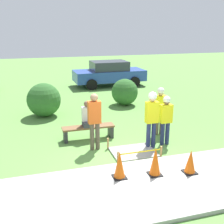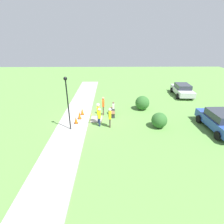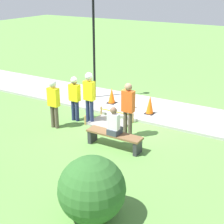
{
  "view_description": "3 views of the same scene",
  "coord_description": "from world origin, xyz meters",
  "px_view_note": "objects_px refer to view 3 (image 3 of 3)",
  "views": [
    {
      "loc": [
        -2.56,
        -6.87,
        3.83
      ],
      "look_at": [
        -0.11,
        1.43,
        1.17
      ],
      "focal_mm": 45.0,
      "sensor_mm": 36.0,
      "label": 1
    },
    {
      "loc": [
        15.19,
        1.92,
        7.25
      ],
      "look_at": [
        0.87,
        2.14,
        0.98
      ],
      "focal_mm": 28.0,
      "sensor_mm": 36.0,
      "label": 2
    },
    {
      "loc": [
        -5.61,
        10.5,
        4.91
      ],
      "look_at": [
        -0.07,
        1.23,
        0.73
      ],
      "focal_mm": 55.0,
      "sensor_mm": 36.0,
      "label": 3
    }
  ],
  "objects_px": {
    "traffic_cone_far_patch": "(130,99)",
    "worker_supervisor": "(54,100)",
    "worker_assistant": "(75,95)",
    "lamppost_near": "(94,32)",
    "worker_trainee": "(89,93)",
    "person_seated_on_bench": "(114,124)",
    "traffic_cone_near_patch": "(150,105)",
    "park_bench": "(114,137)",
    "bystander_in_orange_shirt": "(128,107)",
    "traffic_cone_sidewalk_edge": "(112,96)"
  },
  "relations": [
    {
      "from": "worker_trainee",
      "to": "lamppost_near",
      "type": "distance_m",
      "value": 3.15
    },
    {
      "from": "traffic_cone_sidewalk_edge",
      "to": "worker_trainee",
      "type": "height_order",
      "value": "worker_trainee"
    },
    {
      "from": "traffic_cone_far_patch",
      "to": "worker_supervisor",
      "type": "height_order",
      "value": "worker_supervisor"
    },
    {
      "from": "worker_supervisor",
      "to": "worker_trainee",
      "type": "bearing_deg",
      "value": -127.43
    },
    {
      "from": "person_seated_on_bench",
      "to": "worker_supervisor",
      "type": "height_order",
      "value": "worker_supervisor"
    },
    {
      "from": "worker_supervisor",
      "to": "park_bench",
      "type": "bearing_deg",
      "value": 174.05
    },
    {
      "from": "traffic_cone_far_patch",
      "to": "lamppost_near",
      "type": "height_order",
      "value": "lamppost_near"
    },
    {
      "from": "traffic_cone_near_patch",
      "to": "park_bench",
      "type": "bearing_deg",
      "value": 93.5
    },
    {
      "from": "worker_assistant",
      "to": "traffic_cone_sidewalk_edge",
      "type": "bearing_deg",
      "value": -98.54
    },
    {
      "from": "traffic_cone_near_patch",
      "to": "lamppost_near",
      "type": "height_order",
      "value": "lamppost_near"
    },
    {
      "from": "traffic_cone_sidewalk_edge",
      "to": "traffic_cone_near_patch",
      "type": "bearing_deg",
      "value": 171.16
    },
    {
      "from": "worker_assistant",
      "to": "bystander_in_orange_shirt",
      "type": "relative_size",
      "value": 0.9
    },
    {
      "from": "traffic_cone_near_patch",
      "to": "worker_trainee",
      "type": "distance_m",
      "value": 2.44
    },
    {
      "from": "worker_assistant",
      "to": "worker_trainee",
      "type": "relative_size",
      "value": 0.89
    },
    {
      "from": "traffic_cone_near_patch",
      "to": "park_bench",
      "type": "distance_m",
      "value": 2.99
    },
    {
      "from": "worker_supervisor",
      "to": "lamppost_near",
      "type": "height_order",
      "value": "lamppost_near"
    },
    {
      "from": "worker_assistant",
      "to": "bystander_in_orange_shirt",
      "type": "height_order",
      "value": "bystander_in_orange_shirt"
    },
    {
      "from": "traffic_cone_sidewalk_edge",
      "to": "worker_assistant",
      "type": "bearing_deg",
      "value": 81.46
    },
    {
      "from": "worker_trainee",
      "to": "person_seated_on_bench",
      "type": "bearing_deg",
      "value": 143.47
    },
    {
      "from": "worker_assistant",
      "to": "lamppost_near",
      "type": "bearing_deg",
      "value": -73.34
    },
    {
      "from": "park_bench",
      "to": "worker_supervisor",
      "type": "relative_size",
      "value": 1.04
    },
    {
      "from": "person_seated_on_bench",
      "to": "worker_supervisor",
      "type": "xyz_separation_m",
      "value": [
        2.61,
        -0.32,
        0.21
      ]
    },
    {
      "from": "traffic_cone_far_patch",
      "to": "bystander_in_orange_shirt",
      "type": "height_order",
      "value": "bystander_in_orange_shirt"
    },
    {
      "from": "traffic_cone_sidewalk_edge",
      "to": "bystander_in_orange_shirt",
      "type": "bearing_deg",
      "value": 130.66
    },
    {
      "from": "traffic_cone_far_patch",
      "to": "worker_supervisor",
      "type": "xyz_separation_m",
      "value": [
        1.47,
        2.84,
        0.57
      ]
    },
    {
      "from": "traffic_cone_sidewalk_edge",
      "to": "lamppost_near",
      "type": "bearing_deg",
      "value": -15.48
    },
    {
      "from": "traffic_cone_far_patch",
      "to": "park_bench",
      "type": "bearing_deg",
      "value": 109.75
    },
    {
      "from": "worker_assistant",
      "to": "lamppost_near",
      "type": "relative_size",
      "value": 0.38
    },
    {
      "from": "person_seated_on_bench",
      "to": "bystander_in_orange_shirt",
      "type": "xyz_separation_m",
      "value": [
        0.04,
        -0.96,
        0.23
      ]
    },
    {
      "from": "traffic_cone_far_patch",
      "to": "person_seated_on_bench",
      "type": "relative_size",
      "value": 0.86
    },
    {
      "from": "traffic_cone_near_patch",
      "to": "worker_trainee",
      "type": "bearing_deg",
      "value": 46.14
    },
    {
      "from": "lamppost_near",
      "to": "park_bench",
      "type": "bearing_deg",
      "value": 130.86
    },
    {
      "from": "park_bench",
      "to": "bystander_in_orange_shirt",
      "type": "relative_size",
      "value": 0.98
    },
    {
      "from": "park_bench",
      "to": "person_seated_on_bench",
      "type": "xyz_separation_m",
      "value": [
        -0.02,
        0.05,
        0.49
      ]
    },
    {
      "from": "traffic_cone_far_patch",
      "to": "park_bench",
      "type": "relative_size",
      "value": 0.42
    },
    {
      "from": "park_bench",
      "to": "worker_supervisor",
      "type": "height_order",
      "value": "worker_supervisor"
    },
    {
      "from": "traffic_cone_far_patch",
      "to": "worker_assistant",
      "type": "bearing_deg",
      "value": 57.16
    },
    {
      "from": "traffic_cone_near_patch",
      "to": "person_seated_on_bench",
      "type": "height_order",
      "value": "person_seated_on_bench"
    },
    {
      "from": "traffic_cone_near_patch",
      "to": "traffic_cone_sidewalk_edge",
      "type": "distance_m",
      "value": 1.89
    },
    {
      "from": "lamppost_near",
      "to": "worker_assistant",
      "type": "bearing_deg",
      "value": 106.66
    },
    {
      "from": "traffic_cone_sidewalk_edge",
      "to": "park_bench",
      "type": "relative_size",
      "value": 0.35
    },
    {
      "from": "worker_supervisor",
      "to": "bystander_in_orange_shirt",
      "type": "bearing_deg",
      "value": -165.98
    },
    {
      "from": "worker_trainee",
      "to": "traffic_cone_far_patch",
      "type": "bearing_deg",
      "value": -110.75
    },
    {
      "from": "person_seated_on_bench",
      "to": "bystander_in_orange_shirt",
      "type": "bearing_deg",
      "value": -87.67
    },
    {
      "from": "worker_supervisor",
      "to": "worker_trainee",
      "type": "relative_size",
      "value": 0.94
    },
    {
      "from": "park_bench",
      "to": "worker_assistant",
      "type": "xyz_separation_m",
      "value": [
        2.37,
        -1.17,
        0.64
      ]
    },
    {
      "from": "traffic_cone_near_patch",
      "to": "traffic_cone_far_patch",
      "type": "bearing_deg",
      "value": -7.6
    },
    {
      "from": "worker_trainee",
      "to": "bystander_in_orange_shirt",
      "type": "relative_size",
      "value": 1.01
    },
    {
      "from": "traffic_cone_near_patch",
      "to": "person_seated_on_bench",
      "type": "bearing_deg",
      "value": 93.8
    },
    {
      "from": "traffic_cone_near_patch",
      "to": "worker_assistant",
      "type": "bearing_deg",
      "value": 39.68
    }
  ]
}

